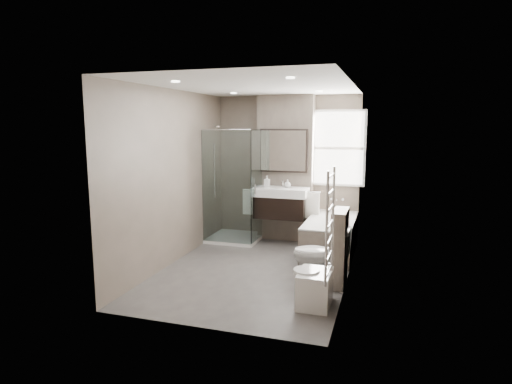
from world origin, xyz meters
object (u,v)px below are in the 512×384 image
at_px(vanity, 281,202).
at_px(bidet, 314,288).
at_px(bathtub, 331,235).
at_px(toilet, 321,255).

relative_size(vanity, bidet, 1.80).
distance_m(bathtub, bidet, 2.10).
bearing_deg(toilet, bidet, 3.77).
height_order(vanity, toilet, vanity).
height_order(bathtub, bidet, bathtub).
relative_size(bathtub, toilet, 2.12).
relative_size(vanity, bathtub, 0.59).
bearing_deg(bathtub, bidet, -87.57).
distance_m(bathtub, toilet, 1.34).
xyz_separation_m(toilet, bidet, (0.04, -0.76, -0.16)).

